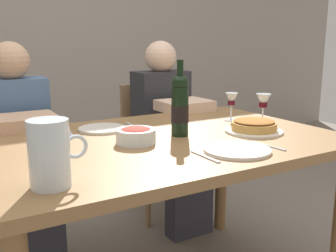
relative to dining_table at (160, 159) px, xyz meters
name	(u,v)px	position (x,y,z in m)	size (l,w,h in m)	color
back_wall	(28,13)	(0.00, 2.40, 0.73)	(8.00, 0.10, 2.80)	#A3998E
dining_table	(160,159)	(0.00, 0.00, 0.00)	(1.50, 1.00, 0.76)	olive
wine_bottle	(180,105)	(0.10, 0.00, 0.23)	(0.07, 0.07, 0.33)	black
water_pitcher	(50,158)	(-0.54, -0.33, 0.18)	(0.17, 0.12, 0.19)	silver
baked_tart	(254,126)	(0.42, -0.12, 0.12)	(0.26, 0.26, 0.06)	white
salad_bowl	(136,135)	(-0.12, -0.02, 0.13)	(0.16, 0.16, 0.07)	silver
wine_glass_left_diner	(231,101)	(0.50, 0.14, 0.20)	(0.06, 0.06, 0.14)	silver
wine_glass_right_diner	(263,102)	(0.59, 0.01, 0.20)	(0.07, 0.07, 0.15)	silver
dinner_plate_left_setting	(102,129)	(-0.15, 0.27, 0.10)	(0.22, 0.22, 0.01)	silver
dinner_plate_right_setting	(237,150)	(0.15, -0.32, 0.10)	(0.25, 0.25, 0.01)	white
fork_left_setting	(70,133)	(-0.30, 0.27, 0.09)	(0.16, 0.01, 0.01)	silver
knife_left_setting	(132,126)	(0.00, 0.27, 0.09)	(0.18, 0.01, 0.01)	silver
knife_right_setting	(267,145)	(0.30, -0.32, 0.09)	(0.18, 0.01, 0.01)	silver
spoon_right_setting	(204,157)	(0.00, -0.32, 0.09)	(0.16, 0.01, 0.01)	silver
chair_left	(15,160)	(-0.45, 0.89, -0.17)	(0.41, 0.41, 0.87)	#9E7A51
diner_left	(21,149)	(-0.45, 0.66, -0.05)	(0.34, 0.50, 1.16)	#4C6B93
chair_right	(152,139)	(0.45, 0.91, -0.17)	(0.40, 0.40, 0.87)	#9E7A51
diner_right	(170,129)	(0.45, 0.67, -0.05)	(0.34, 0.50, 1.16)	#2D2D33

